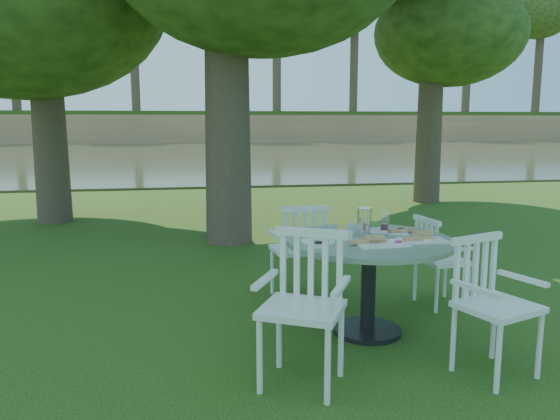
{
  "coord_description": "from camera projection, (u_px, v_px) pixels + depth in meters",
  "views": [
    {
      "loc": [
        -0.92,
        -5.16,
        1.74
      ],
      "look_at": [
        0.0,
        0.2,
        0.85
      ],
      "focal_mm": 35.0,
      "sensor_mm": 36.0,
      "label": 1
    }
  ],
  "objects": [
    {
      "name": "chair_sw",
      "position": [
        306.0,
        294.0,
        3.65
      ],
      "size": [
        0.68,
        0.66,
        1.01
      ],
      "rotation": [
        0.0,
        0.0,
        -0.49
      ],
      "color": "white",
      "rests_on": "ground"
    },
    {
      "name": "chair_nw",
      "position": [
        301.0,
        245.0,
        5.27
      ],
      "size": [
        0.53,
        0.51,
        0.95
      ],
      "rotation": [
        0.0,
        0.0,
        -3.01
      ],
      "color": "white",
      "rests_on": "ground"
    },
    {
      "name": "far_bank",
      "position": [
        198.0,
        52.0,
        44.32
      ],
      "size": [
        100.0,
        18.0,
        15.2
      ],
      "color": "#A8794E",
      "rests_on": "ground"
    },
    {
      "name": "river",
      "position": [
        204.0,
        155.0,
        27.82
      ],
      "size": [
        100.0,
        28.0,
        0.12
      ],
      "primitive_type": "cube",
      "color": "#343821",
      "rests_on": "ground"
    },
    {
      "name": "ground",
      "position": [
        283.0,
        297.0,
        5.45
      ],
      "size": [
        140.0,
        140.0,
        0.0
      ],
      "primitive_type": "plane",
      "color": "#1A370B",
      "rests_on": "ground"
    },
    {
      "name": "table",
      "position": [
        369.0,
        258.0,
        4.43
      ],
      "size": [
        1.36,
        1.36,
        0.8
      ],
      "color": "black",
      "rests_on": "ground"
    },
    {
      "name": "chair_ne",
      "position": [
        435.0,
        254.0,
        5.12
      ],
      "size": [
        0.45,
        0.48,
        0.85
      ],
      "rotation": [
        0.0,
        0.0,
        -4.59
      ],
      "color": "white",
      "rests_on": "ground"
    },
    {
      "name": "chair_se",
      "position": [
        487.0,
        293.0,
        3.78
      ],
      "size": [
        0.6,
        0.58,
        0.95
      ],
      "rotation": [
        0.0,
        0.0,
        0.35
      ],
      "color": "white",
      "rests_on": "ground"
    },
    {
      "name": "tableware",
      "position": [
        366.0,
        231.0,
        4.45
      ],
      "size": [
        1.14,
        0.82,
        0.24
      ],
      "color": "white",
      "rests_on": "table"
    }
  ]
}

